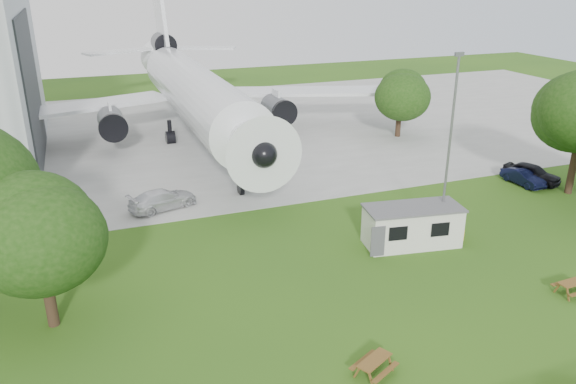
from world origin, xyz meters
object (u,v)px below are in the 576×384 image
object	(u,v)px
site_cabin	(412,226)
airliner	(193,89)
picnic_east	(571,294)
picnic_west	(374,374)

from	to	relation	value
site_cabin	airliner	bearing A→B (deg)	104.83
airliner	picnic_east	size ratio (longest dim) A/B	26.52
site_cabin	picnic_east	size ratio (longest dim) A/B	3.84
airliner	site_cabin	size ratio (longest dim) A/B	6.90
airliner	picnic_west	distance (m)	40.55
picnic_east	picnic_west	bearing A→B (deg)	-174.63
site_cabin	picnic_east	bearing A→B (deg)	-59.14
picnic_east	airliner	bearing A→B (deg)	105.38
site_cabin	picnic_west	world-z (taller)	site_cabin
airliner	picnic_east	bearing A→B (deg)	-71.35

